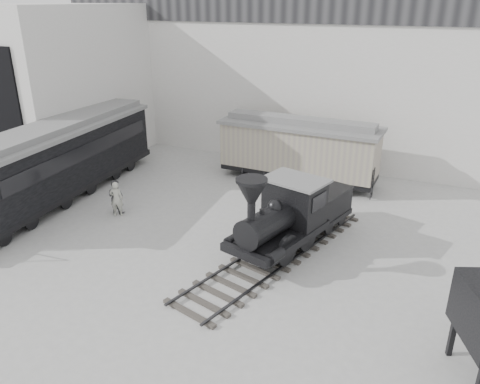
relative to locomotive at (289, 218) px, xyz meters
The scene contains 8 objects.
ground 4.48m from the locomotive, 119.03° to the right, with size 90.00×90.00×0.00m, color #9E9E9B.
north_wall 12.19m from the locomotive, 100.49° to the left, with size 34.00×2.51×11.00m.
west_pavilion 17.99m from the locomotive, 159.45° to the left, with size 7.00×12.11×9.00m.
locomotive is the anchor object (origin of this frame).
boxcar 7.69m from the locomotive, 105.41° to the left, with size 8.61×2.84×3.51m.
passenger_coach 12.00m from the locomotive, behind, with size 3.98×13.35×3.52m.
visitor_a 8.14m from the locomotive, behind, with size 0.60×0.40×1.65m, color #B4B5A7.
visitor_b 8.37m from the locomotive, behind, with size 0.78×0.61×1.61m, color #3C3C3F.
Camera 1 is at (7.26, -12.02, 9.23)m, focal length 35.00 mm.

